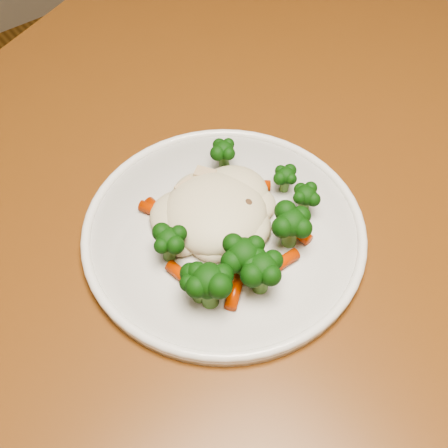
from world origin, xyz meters
The scene contains 3 objects.
dining_table centered at (-0.14, -0.22, 0.66)m, with size 1.54×1.31×0.75m.
plate centered at (-0.07, -0.19, 0.76)m, with size 0.29×0.29×0.01m, color white.
meal centered at (-0.08, -0.20, 0.78)m, with size 0.19×0.19×0.05m.
Camera 1 is at (-0.29, -0.46, 1.22)m, focal length 45.00 mm.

